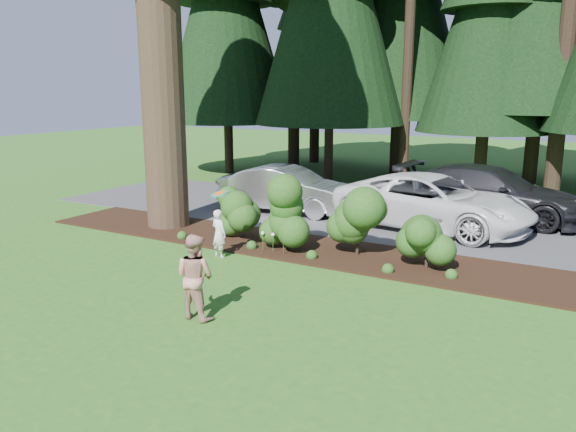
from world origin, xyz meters
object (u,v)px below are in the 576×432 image
at_px(child, 219,234).
at_px(frisbee, 220,194).
at_px(car_silver_wagon, 288,189).
at_px(car_dark_suv, 489,193).
at_px(adult, 195,276).
at_px(car_white_suv, 433,202).

height_order(child, frisbee, frisbee).
height_order(car_silver_wagon, car_dark_suv, car_dark_suv).
xyz_separation_m(car_silver_wagon, child, (1.06, -5.28, -0.19)).
height_order(car_dark_suv, child, car_dark_suv).
height_order(car_dark_suv, adult, car_dark_suv).
relative_size(car_silver_wagon, car_white_suv, 0.80).
distance_m(car_white_suv, frisbee, 6.67).
distance_m(car_white_suv, car_dark_suv, 2.44).
bearing_deg(car_white_suv, car_silver_wagon, 99.86).
distance_m(car_white_suv, adult, 8.85).
height_order(car_white_suv, frisbee, frisbee).
bearing_deg(frisbee, car_silver_wagon, 102.88).
height_order(adult, frisbee, frisbee).
xyz_separation_m(car_white_suv, frisbee, (-3.61, -5.55, 0.81)).
relative_size(car_dark_suv, adult, 3.69).
distance_m(adult, frisbee, 3.62).
height_order(car_silver_wagon, adult, adult).
relative_size(car_silver_wagon, frisbee, 10.08).
relative_size(car_dark_suv, frisbee, 12.59).
distance_m(car_silver_wagon, car_white_suv, 4.86).
relative_size(car_silver_wagon, child, 3.84).
distance_m(car_dark_suv, frisbee, 9.09).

